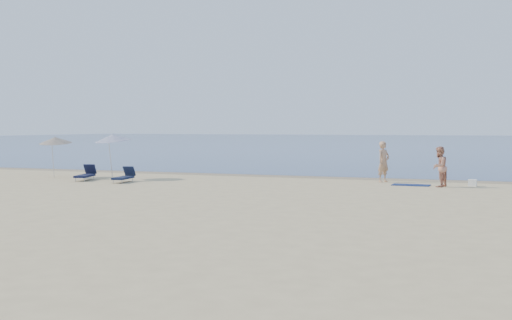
% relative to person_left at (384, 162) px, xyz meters
% --- Properties ---
extents(ground, '(160.00, 160.00, 0.00)m').
position_rel_person_left_xyz_m(ground, '(-2.72, -17.79, -0.94)').
color(ground, '#C8B585').
rests_on(ground, ground).
extents(sea, '(240.00, 160.00, 0.01)m').
position_rel_person_left_xyz_m(sea, '(-2.72, 82.21, -0.93)').
color(sea, '#0D2051').
rests_on(sea, ground).
extents(wet_sand_strip, '(240.00, 1.60, 0.00)m').
position_rel_person_left_xyz_m(wet_sand_strip, '(-2.72, 1.61, -0.93)').
color(wet_sand_strip, '#847254').
rests_on(wet_sand_strip, ground).
extents(person_left, '(0.73, 0.82, 1.87)m').
position_rel_person_left_xyz_m(person_left, '(0.00, 0.00, 0.00)').
color(person_left, tan).
rests_on(person_left, ground).
extents(person_right, '(0.89, 1.00, 1.71)m').
position_rel_person_left_xyz_m(person_right, '(2.59, -1.59, -0.08)').
color(person_right, tan).
rests_on(person_right, ground).
extents(beach_towel, '(1.62, 0.93, 0.03)m').
position_rel_person_left_xyz_m(beach_towel, '(1.39, -1.22, -0.92)').
color(beach_towel, '#0E1C4A').
rests_on(beach_towel, ground).
extents(white_bag, '(0.36, 0.32, 0.29)m').
position_rel_person_left_xyz_m(white_bag, '(3.90, -0.74, -0.79)').
color(white_bag, white).
rests_on(white_bag, ground).
extents(umbrella_near, '(2.27, 2.28, 2.32)m').
position_rel_person_left_xyz_m(umbrella_near, '(-12.61, -2.81, 1.07)').
color(umbrella_near, silver).
rests_on(umbrella_near, ground).
extents(umbrella_far, '(1.92, 1.93, 2.15)m').
position_rel_person_left_xyz_m(umbrella_far, '(-15.87, -2.98, 0.93)').
color(umbrella_far, silver).
rests_on(umbrella_far, ground).
extents(lounger_left, '(0.97, 1.76, 0.74)m').
position_rel_person_left_xyz_m(lounger_left, '(-13.41, -3.95, -0.67)').
color(lounger_left, '#131734').
rests_on(lounger_left, ground).
extents(lounger_right, '(0.74, 1.66, 0.71)m').
position_rel_person_left_xyz_m(lounger_right, '(-11.11, -4.25, -0.68)').
color(lounger_right, '#141C37').
rests_on(lounger_right, ground).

